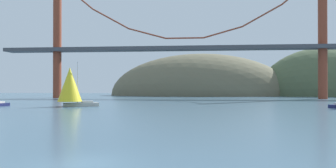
{
  "coord_description": "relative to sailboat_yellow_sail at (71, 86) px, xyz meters",
  "views": [
    {
      "loc": [
        6.09,
        -16.52,
        3.92
      ],
      "look_at": [
        0.0,
        41.98,
        4.37
      ],
      "focal_mm": 36.09,
      "sensor_mm": 36.0,
      "label": 1
    }
  ],
  "objects": [
    {
      "name": "sailboat_yellow_sail",
      "position": [
        0.0,
        0.0,
        0.0
      ],
      "size": [
        8.46,
        6.41,
        8.8
      ],
      "color": "#B7B2A8",
      "rests_on": "ground_plane"
    },
    {
      "name": "suspension_bridge",
      "position": [
        19.73,
        47.87,
        14.21
      ],
      "size": [
        123.86,
        6.0,
        40.98
      ],
      "color": "brown",
      "rests_on": "ground_plane"
    },
    {
      "name": "headland_right",
      "position": [
        79.73,
        87.87,
        -4.11
      ],
      "size": [
        60.52,
        44.0,
        42.26
      ],
      "primitive_type": "ellipsoid",
      "color": "#4C5B3D",
      "rests_on": "ground_plane"
    },
    {
      "name": "headland_center",
      "position": [
        24.73,
        87.87,
        -4.11
      ],
      "size": [
        80.94,
        44.0,
        37.18
      ],
      "primitive_type": "ellipsoid",
      "color": "#6B664C",
      "rests_on": "ground_plane"
    },
    {
      "name": "ground_plane",
      "position": [
        19.73,
        -47.13,
        -4.11
      ],
      "size": [
        360.0,
        360.0,
        0.0
      ],
      "primitive_type": "plane",
      "color": "#426075"
    }
  ]
}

